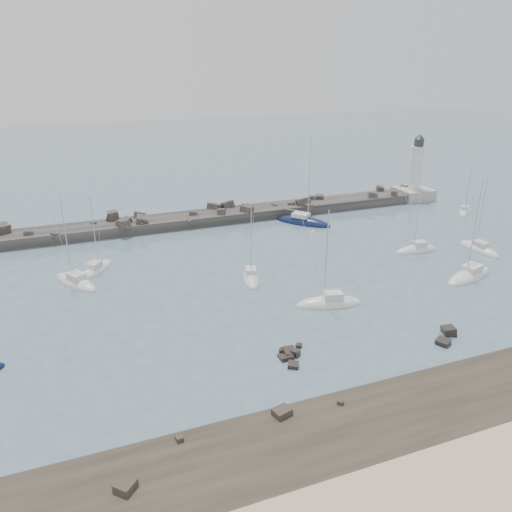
{
  "coord_description": "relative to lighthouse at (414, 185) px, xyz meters",
  "views": [
    {
      "loc": [
        -23.03,
        -48.8,
        29.14
      ],
      "look_at": [
        0.27,
        12.0,
        2.92
      ],
      "focal_mm": 35.0,
      "sensor_mm": 36.0,
      "label": 1
    }
  ],
  "objects": [
    {
      "name": "sailboat_5",
      "position": [
        -47.91,
        -27.11,
        -2.95
      ],
      "size": [
        4.0,
        7.46,
        11.43
      ],
      "color": "silver",
      "rests_on": "ground"
    },
    {
      "name": "rock_cluster_near",
      "position": [
        -50.97,
        -46.84,
        -3.03
      ],
      "size": [
        3.37,
        4.3,
        1.3
      ],
      "color": "black",
      "rests_on": "ground"
    },
    {
      "name": "sailboat_1",
      "position": [
        -70.97,
        -19.92,
        -2.95
      ],
      "size": [
        6.72,
        8.77,
        13.68
      ],
      "color": "silver",
      "rests_on": "ground"
    },
    {
      "name": "sailboat_9",
      "position": [
        -18.86,
        -37.58,
        -2.95
      ],
      "size": [
        9.99,
        5.58,
        15.04
      ],
      "color": "silver",
      "rests_on": "ground"
    },
    {
      "name": "sailboat_3",
      "position": [
        -67.95,
        -16.36,
        -2.96
      ],
      "size": [
        6.4,
        7.54,
        12.09
      ],
      "color": "silver",
      "rests_on": "ground"
    },
    {
      "name": "breakwater",
      "position": [
        -54.45,
        0.02,
        -2.79
      ],
      "size": [
        115.0,
        8.14,
        4.97
      ],
      "color": "#312E2B",
      "rests_on": "ground"
    },
    {
      "name": "sailboat_8",
      "position": [
        -9.76,
        -29.78,
        -2.95
      ],
      "size": [
        2.85,
        8.0,
        12.59
      ],
      "color": "silver",
      "rests_on": "ground"
    },
    {
      "name": "sailboat_10",
      "position": [
        2.99,
        -12.51,
        -2.96
      ],
      "size": [
        5.96,
        5.59,
        10.09
      ],
      "color": "silver",
      "rests_on": "ground"
    },
    {
      "name": "sailboat_6",
      "position": [
        -30.02,
        -7.06,
        -2.94
      ],
      "size": [
        9.57,
        10.26,
        16.84
      ],
      "color": "#0E173B",
      "rests_on": "ground"
    },
    {
      "name": "ground",
      "position": [
        -47.0,
        -38.0,
        -3.09
      ],
      "size": [
        400.0,
        400.0,
        0.0
      ],
      "primitive_type": "plane",
      "color": "slate",
      "rests_on": "ground"
    },
    {
      "name": "rock_cluster_far",
      "position": [
        -33.18,
        -49.64,
        -2.97
      ],
      "size": [
        3.92,
        3.45,
        1.53
      ],
      "color": "black",
      "rests_on": "ground"
    },
    {
      "name": "lighthouse",
      "position": [
        0.0,
        0.0,
        0.0
      ],
      "size": [
        7.0,
        7.0,
        14.6
      ],
      "color": "#9D9D98",
      "rests_on": "ground"
    },
    {
      "name": "rock_shelf",
      "position": [
        -46.94,
        -59.99,
        -3.07
      ],
      "size": [
        140.0,
        12.29,
        2.08
      ],
      "color": "#2B241E",
      "rests_on": "ground"
    },
    {
      "name": "sailboat_4",
      "position": [
        -41.45,
        -37.92,
        -2.94
      ],
      "size": [
        8.84,
        4.51,
        13.54
      ],
      "color": "silver",
      "rests_on": "ground"
    },
    {
      "name": "sailboat_7",
      "position": [
        -19.4,
        -26.59,
        -2.94
      ],
      "size": [
        7.52,
        2.68,
        11.97
      ],
      "color": "silver",
      "rests_on": "ground"
    }
  ]
}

